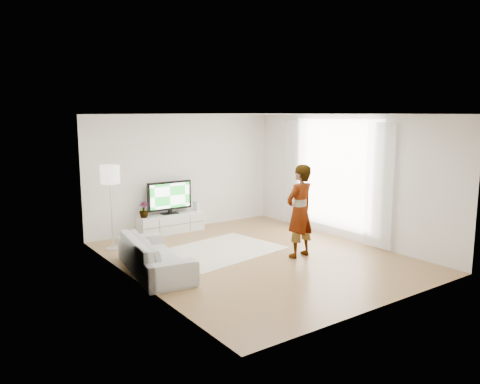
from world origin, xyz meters
TOP-DOWN VIEW (x-y plane):
  - floor at (0.00, 0.00)m, footprint 6.00×6.00m
  - ceiling at (0.00, 0.00)m, footprint 6.00×6.00m
  - wall_left at (-2.50, 0.00)m, footprint 0.02×6.00m
  - wall_right at (2.50, 0.00)m, footprint 0.02×6.00m
  - wall_back at (0.00, 3.00)m, footprint 5.00×0.02m
  - wall_front at (0.00, -3.00)m, footprint 5.00×0.02m
  - window at (2.48, 0.30)m, footprint 0.01×2.60m
  - curtain_near at (2.40, -1.00)m, footprint 0.04×0.70m
  - curtain_far at (2.40, 1.60)m, footprint 0.04×0.70m
  - media_console at (-0.49, 2.76)m, footprint 1.60×0.46m
  - television at (-0.49, 2.79)m, footprint 1.12×0.22m
  - game_console at (0.21, 2.76)m, footprint 0.08×0.17m
  - potted_plant at (-1.17, 2.77)m, footprint 0.25×0.25m
  - rug at (-0.38, 0.78)m, footprint 2.68×2.12m
  - player at (0.69, -0.47)m, footprint 0.72×0.52m
  - sofa at (-2.03, 0.36)m, footprint 1.17×2.29m
  - floor_lamp at (-2.12, 2.21)m, footprint 0.39×0.39m

SIDE VIEW (x-z plane):
  - floor at x=0.00m, z-range 0.00..0.00m
  - rug at x=-0.38m, z-range 0.00..0.01m
  - media_console at x=-0.49m, z-range 0.00..0.45m
  - sofa at x=-2.03m, z-range 0.00..0.64m
  - game_console at x=0.21m, z-range 0.45..0.68m
  - potted_plant at x=-1.17m, z-range 0.45..0.82m
  - television at x=-0.49m, z-range 0.48..1.27m
  - player at x=0.69m, z-range 0.01..1.85m
  - curtain_near at x=2.40m, z-range 0.05..2.65m
  - curtain_far at x=2.40m, z-range 0.05..2.65m
  - wall_left at x=-2.50m, z-range 0.00..2.80m
  - wall_right at x=2.50m, z-range 0.00..2.80m
  - wall_back at x=0.00m, z-range 0.00..2.80m
  - wall_front at x=0.00m, z-range 0.00..2.80m
  - window at x=2.48m, z-range 0.20..2.70m
  - floor_lamp at x=-2.12m, z-range 0.62..2.39m
  - ceiling at x=0.00m, z-range 2.80..2.80m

